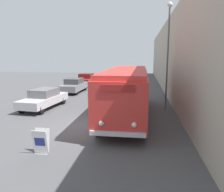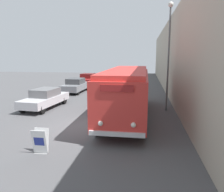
% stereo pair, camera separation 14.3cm
% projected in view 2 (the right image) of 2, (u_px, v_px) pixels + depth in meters
% --- Properties ---
extents(ground_plane, '(80.00, 80.00, 0.00)m').
position_uv_depth(ground_plane, '(84.00, 126.00, 12.36)').
color(ground_plane, '#4C4C4F').
extents(building_wall_right, '(0.30, 60.00, 7.57)m').
position_uv_depth(building_wall_right, '(171.00, 57.00, 20.55)').
color(building_wall_right, '#B2A893').
rests_on(building_wall_right, ground_plane).
extents(vintage_bus, '(2.54, 10.32, 3.07)m').
position_uv_depth(vintage_bus, '(127.00, 90.00, 14.03)').
color(vintage_bus, black).
rests_on(vintage_bus, ground_plane).
extents(sign_board, '(0.61, 0.38, 1.01)m').
position_uv_depth(sign_board, '(40.00, 142.00, 8.79)').
color(sign_board, gray).
rests_on(sign_board, ground_plane).
extents(streetlamp, '(0.36, 0.36, 7.47)m').
position_uv_depth(streetlamp, '(169.00, 44.00, 14.99)').
color(streetlamp, '#595E60').
rests_on(streetlamp, ground_plane).
extents(parked_car_near, '(2.19, 4.87, 1.47)m').
position_uv_depth(parked_car_near, '(45.00, 98.00, 16.55)').
color(parked_car_near, black).
rests_on(parked_car_near, ground_plane).
extents(parked_car_mid, '(1.96, 4.62, 1.52)m').
position_uv_depth(parked_car_mid, '(75.00, 85.00, 23.79)').
color(parked_car_mid, black).
rests_on(parked_car_mid, ground_plane).
extents(parked_car_far, '(2.09, 4.18, 1.62)m').
position_uv_depth(parked_car_far, '(88.00, 80.00, 29.18)').
color(parked_car_far, black).
rests_on(parked_car_far, ground_plane).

